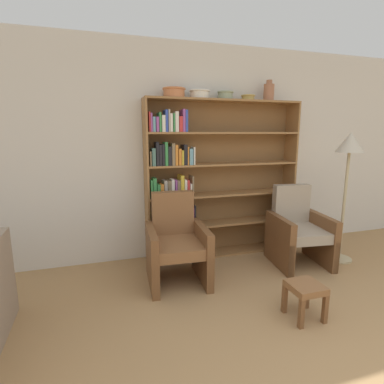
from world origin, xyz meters
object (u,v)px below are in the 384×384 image
Objects in this scene: floor_lamp at (349,154)px; footstool at (305,291)px; bookshelf at (207,181)px; vase_tall at (269,92)px; bowl_sage at (174,92)px; bowl_stoneware at (199,94)px; armchair_leather at (176,244)px; bowl_copper at (225,95)px; armchair_cushioned at (298,231)px; bowl_brass at (248,97)px.

floor_lamp reaches higher than footstool.
bookshelf is 1.42m from vase_tall.
floor_lamp is at bearing -22.71° from bookshelf.
bowl_sage is 0.32m from bowl_stoneware.
bowl_sage is 1.79m from armchair_leather.
bowl_copper is at bearing 0.00° from bowl_stoneware.
vase_tall reaches higher than armchair_leather.
bowl_stoneware is 0.26× the size of armchair_cushioned.
bookshelf is at bearing 1.95° from bowl_sage.
vase_tall is at bearing 0.00° from bowl_stoneware.
vase_tall is 2.32m from armchair_leather.
armchair_leather is 1.39m from footstool.
bowl_stoneware is at bearing 106.18° from footstool.
armchair_leather is 2.99× the size of footstool.
vase_tall reaches higher than bowl_copper.
vase_tall is 1.84m from armchair_cushioned.
bowl_stoneware is at bearing 0.00° from bowl_sage.
bookshelf is 1.20m from bowl_brass.
floor_lamp is at bearing -25.54° from bowl_copper.
bowl_stoneware is 1.99m from floor_lamp.
bowl_brass is at bearing -149.31° from armchair_leather.
bowl_brass is 0.56× the size of footstool.
bowl_sage reaches higher than bookshelf.
footstool is (0.35, -1.62, -0.77)m from bookshelf.
floor_lamp is (2.18, -0.09, 0.96)m from armchair_leather.
armchair_cushioned is 1.14m from floor_lamp.
vase_tall is at bearing 139.21° from floor_lamp.
bowl_copper is 0.62m from vase_tall.
bowl_copper is at bearing 94.30° from footstool.
bowl_brass is (0.55, -0.01, 1.07)m from bookshelf.
armchair_cushioned is at bearing -176.37° from armchair_leather.
bowl_sage is 2.58m from footstool.
floor_lamp is at bearing 36.65° from footstool.
bookshelf is 1.17m from bowl_sage.
armchair_leather is at bearing -134.06° from bookshelf.
footstool is (0.46, -1.60, -1.85)m from bowl_stoneware.
armchair_leather is at bearing -128.46° from bowl_stoneware.
bowl_brass is at bearing 0.00° from bowl_copper.
armchair_leather is (-0.13, -0.57, -1.69)m from bowl_sage.
bowl_copper is 1.95m from armchair_leather.
bowl_copper reaches higher than armchair_leather.
bowl_copper is at bearing 154.46° from floor_lamp.
bowl_brass is (0.32, 0.00, -0.02)m from bowl_copper.
bowl_sage is 0.29× the size of armchair_leather.
bowl_stoneware reaches higher than bowl_copper.
armchair_cushioned is at bearing -26.61° from bowl_stoneware.
bowl_stoneware is 0.96× the size of vase_tall.
bowl_sage is 0.85× the size of footstool.
bookshelf reaches higher than armchair_leather.
bowl_sage is at bearing 162.12° from floor_lamp.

